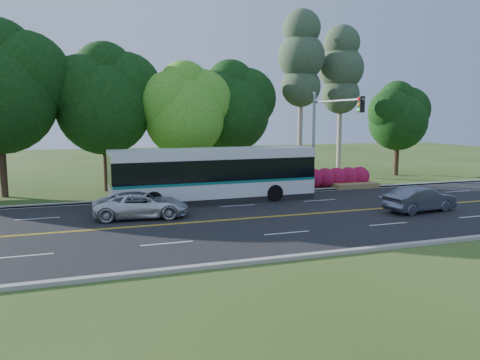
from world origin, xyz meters
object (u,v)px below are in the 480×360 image
object	(u,v)px
sedan	(420,199)
suv	(141,205)
transit_bus	(214,175)
traffic_signal	(327,126)

from	to	relation	value
sedan	suv	xyz separation A→B (m)	(-14.91, 3.46, -0.02)
transit_bus	sedan	bearing A→B (deg)	-35.98
traffic_signal	sedan	size ratio (longest dim) A/B	1.65
traffic_signal	suv	bearing A→B (deg)	-165.06
traffic_signal	transit_bus	xyz separation A→B (m)	(-7.92, -0.08, -3.01)
traffic_signal	sedan	bearing A→B (deg)	-73.35
transit_bus	sedan	xyz separation A→B (m)	(9.98, -6.80, -0.94)
traffic_signal	suv	size ratio (longest dim) A/B	1.44
sedan	suv	world-z (taller)	sedan
traffic_signal	sedan	world-z (taller)	traffic_signal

